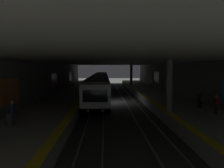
{
  "coord_description": "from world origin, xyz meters",
  "views": [
    {
      "loc": [
        -26.35,
        1.34,
        4.94
      ],
      "look_at": [
        11.36,
        -0.11,
        1.61
      ],
      "focal_mm": 30.16,
      "sensor_mm": 36.0,
      "label": 1
    }
  ],
  "objects_px": {
    "bench_right_near": "(38,99)",
    "trash_bin": "(10,119)",
    "bench_right_mid": "(44,96)",
    "person_waiting_near": "(81,86)",
    "bench_left_near": "(199,100)",
    "person_walking_mid": "(199,99)",
    "bench_left_mid": "(150,83)",
    "person_standing_far": "(13,112)",
    "pillar_far": "(131,75)",
    "person_boarding": "(216,104)",
    "metro_train": "(100,83)",
    "suitcase_rolling": "(200,104)",
    "pillar_near": "(169,86)"
  },
  "relations": [
    {
      "from": "bench_left_near",
      "to": "suitcase_rolling",
      "type": "xyz_separation_m",
      "value": [
        -1.56,
        0.73,
        -0.18
      ]
    },
    {
      "from": "pillar_far",
      "to": "bench_right_mid",
      "type": "xyz_separation_m",
      "value": [
        -17.89,
        12.88,
        -1.75
      ]
    },
    {
      "from": "bench_right_mid",
      "to": "person_waiting_near",
      "type": "xyz_separation_m",
      "value": [
        7.85,
        -3.31,
        0.34
      ]
    },
    {
      "from": "bench_left_mid",
      "to": "trash_bin",
      "type": "height_order",
      "value": "bench_left_mid"
    },
    {
      "from": "pillar_near",
      "to": "pillar_far",
      "type": "distance_m",
      "value": 23.94
    },
    {
      "from": "pillar_near",
      "to": "person_boarding",
      "type": "bearing_deg",
      "value": -108.99
    },
    {
      "from": "person_boarding",
      "to": "trash_bin",
      "type": "bearing_deg",
      "value": 98.39
    },
    {
      "from": "person_boarding",
      "to": "trash_bin",
      "type": "xyz_separation_m",
      "value": [
        -2.31,
        15.69,
        -0.45
      ]
    },
    {
      "from": "bench_right_mid",
      "to": "suitcase_rolling",
      "type": "relative_size",
      "value": 1.73
    },
    {
      "from": "person_waiting_near",
      "to": "person_walking_mid",
      "type": "relative_size",
      "value": 1.02
    },
    {
      "from": "bench_right_near",
      "to": "bench_right_mid",
      "type": "distance_m",
      "value": 2.06
    },
    {
      "from": "bench_right_mid",
      "to": "person_walking_mid",
      "type": "height_order",
      "value": "person_walking_mid"
    },
    {
      "from": "person_walking_mid",
      "to": "trash_bin",
      "type": "height_order",
      "value": "person_walking_mid"
    },
    {
      "from": "pillar_far",
      "to": "bench_left_mid",
      "type": "distance_m",
      "value": 4.54
    },
    {
      "from": "pillar_near",
      "to": "bench_left_mid",
      "type": "height_order",
      "value": "pillar_near"
    },
    {
      "from": "metro_train",
      "to": "person_walking_mid",
      "type": "relative_size",
      "value": 24.47
    },
    {
      "from": "pillar_near",
      "to": "person_standing_far",
      "type": "distance_m",
      "value": 12.5
    },
    {
      "from": "person_standing_far",
      "to": "pillar_near",
      "type": "bearing_deg",
      "value": -73.13
    },
    {
      "from": "person_waiting_near",
      "to": "person_boarding",
      "type": "height_order",
      "value": "person_boarding"
    },
    {
      "from": "pillar_near",
      "to": "suitcase_rolling",
      "type": "bearing_deg",
      "value": -70.19
    },
    {
      "from": "person_walking_mid",
      "to": "suitcase_rolling",
      "type": "height_order",
      "value": "person_walking_mid"
    },
    {
      "from": "bench_left_mid",
      "to": "person_boarding",
      "type": "relative_size",
      "value": 1.05
    },
    {
      "from": "bench_right_near",
      "to": "trash_bin",
      "type": "xyz_separation_m",
      "value": [
        -7.52,
        -0.73,
        -0.1
      ]
    },
    {
      "from": "bench_left_near",
      "to": "person_walking_mid",
      "type": "relative_size",
      "value": 1.09
    },
    {
      "from": "person_walking_mid",
      "to": "person_standing_far",
      "type": "height_order",
      "value": "person_standing_far"
    },
    {
      "from": "pillar_far",
      "to": "bench_left_near",
      "type": "bearing_deg",
      "value": -168.8
    },
    {
      "from": "person_waiting_near",
      "to": "bench_left_mid",
      "type": "bearing_deg",
      "value": -53.67
    },
    {
      "from": "bench_left_near",
      "to": "trash_bin",
      "type": "xyz_separation_m",
      "value": [
        -6.34,
        16.33,
        -0.1
      ]
    },
    {
      "from": "person_standing_far",
      "to": "metro_train",
      "type": "bearing_deg",
      "value": -13.06
    },
    {
      "from": "metro_train",
      "to": "person_walking_mid",
      "type": "height_order",
      "value": "metro_train"
    },
    {
      "from": "bench_left_mid",
      "to": "person_standing_far",
      "type": "relative_size",
      "value": 1.02
    },
    {
      "from": "pillar_far",
      "to": "trash_bin",
      "type": "distance_m",
      "value": 30.09
    },
    {
      "from": "person_walking_mid",
      "to": "trash_bin",
      "type": "distance_m",
      "value": 16.28
    },
    {
      "from": "bench_right_mid",
      "to": "trash_bin",
      "type": "bearing_deg",
      "value": -175.61
    },
    {
      "from": "person_boarding",
      "to": "person_walking_mid",
      "type": "bearing_deg",
      "value": 3.72
    },
    {
      "from": "bench_right_mid",
      "to": "bench_left_mid",
      "type": "bearing_deg",
      "value": -43.53
    },
    {
      "from": "pillar_near",
      "to": "bench_right_near",
      "type": "xyz_separation_m",
      "value": [
        3.99,
        12.88,
        -1.75
      ]
    },
    {
      "from": "suitcase_rolling",
      "to": "trash_bin",
      "type": "height_order",
      "value": "suitcase_rolling"
    },
    {
      "from": "bench_left_mid",
      "to": "trash_bin",
      "type": "relative_size",
      "value": 2.0
    },
    {
      "from": "metro_train",
      "to": "suitcase_rolling",
      "type": "height_order",
      "value": "metro_train"
    },
    {
      "from": "pillar_near",
      "to": "trash_bin",
      "type": "height_order",
      "value": "pillar_near"
    },
    {
      "from": "bench_left_mid",
      "to": "person_boarding",
      "type": "distance_m",
      "value": 25.24
    },
    {
      "from": "pillar_near",
      "to": "pillar_far",
      "type": "relative_size",
      "value": 1.0
    },
    {
      "from": "bench_right_mid",
      "to": "metro_train",
      "type": "bearing_deg",
      "value": -25.35
    },
    {
      "from": "pillar_near",
      "to": "metro_train",
      "type": "xyz_separation_m",
      "value": [
        19.41,
        6.55,
        -1.3
      ]
    },
    {
      "from": "bench_left_near",
      "to": "bench_right_near",
      "type": "relative_size",
      "value": 1.0
    },
    {
      "from": "person_waiting_near",
      "to": "person_walking_mid",
      "type": "bearing_deg",
      "value": -134.11
    },
    {
      "from": "bench_left_mid",
      "to": "suitcase_rolling",
      "type": "relative_size",
      "value": 1.73
    },
    {
      "from": "trash_bin",
      "to": "person_boarding",
      "type": "bearing_deg",
      "value": -81.61
    },
    {
      "from": "person_standing_far",
      "to": "suitcase_rolling",
      "type": "relative_size",
      "value": 1.7
    }
  ]
}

